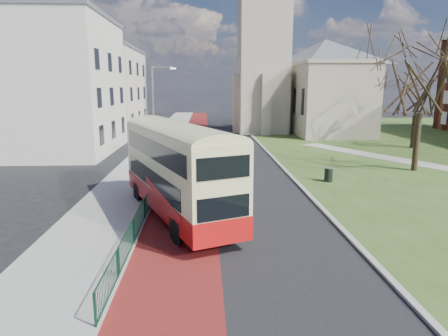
{
  "coord_description": "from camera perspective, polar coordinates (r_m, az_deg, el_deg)",
  "views": [
    {
      "loc": [
        -0.02,
        -17.64,
        6.37
      ],
      "look_at": [
        1.01,
        3.6,
        2.0
      ],
      "focal_mm": 32.0,
      "sensor_mm": 36.0,
      "label": 1
    }
  ],
  "objects": [
    {
      "name": "bus",
      "position": [
        19.48,
        -6.76,
        0.25
      ],
      "size": [
        6.39,
        10.87,
        4.49
      ],
      "rotation": [
        0.0,
        0.0,
        0.39
      ],
      "color": "#AC100F",
      "rests_on": "ground"
    },
    {
      "name": "streetlamp",
      "position": [
        35.95,
        -9.81,
        8.61
      ],
      "size": [
        2.13,
        0.18,
        8.0
      ],
      "color": "gray",
      "rests_on": "pavement_west"
    },
    {
      "name": "pavement_west",
      "position": [
        38.49,
        -10.18,
        1.99
      ],
      "size": [
        4.0,
        120.0,
        0.12
      ],
      "primitive_type": "cube",
      "color": "gray",
      "rests_on": "ground"
    },
    {
      "name": "litter_bin",
      "position": [
        27.81,
        14.7,
        -0.9
      ],
      "size": [
        0.77,
        0.77,
        0.97
      ],
      "rotation": [
        0.0,
        0.0,
        0.32
      ],
      "color": "black",
      "rests_on": "grass_green"
    },
    {
      "name": "ground",
      "position": [
        18.76,
        -2.58,
        -8.26
      ],
      "size": [
        160.0,
        160.0,
        0.0
      ],
      "primitive_type": "plane",
      "color": "black",
      "rests_on": "ground"
    },
    {
      "name": "winter_tree_far",
      "position": [
        45.83,
        25.96,
        10.17
      ],
      "size": [
        6.99,
        6.99,
        8.8
      ],
      "rotation": [
        0.0,
        0.0,
        -0.19
      ],
      "color": "black",
      "rests_on": "grass_green"
    },
    {
      "name": "winter_tree_near",
      "position": [
        33.27,
        26.68,
        12.94
      ],
      "size": [
        8.42,
        8.42,
        11.25
      ],
      "rotation": [
        0.0,
        0.0,
        -0.11
      ],
      "color": "#302518",
      "rests_on": "grass_green"
    },
    {
      "name": "kerb_east",
      "position": [
        40.6,
        5.93,
        2.62
      ],
      "size": [
        0.25,
        80.0,
        0.13
      ],
      "primitive_type": "cube",
      "color": "#999993",
      "rests_on": "ground"
    },
    {
      "name": "road_carriageway",
      "position": [
        38.21,
        -0.46,
        2.02
      ],
      "size": [
        9.0,
        120.0,
        0.01
      ],
      "primitive_type": "cube",
      "color": "black",
      "rests_on": "ground"
    },
    {
      "name": "bus_lane",
      "position": [
        38.19,
        -4.52,
        1.98
      ],
      "size": [
        3.4,
        120.0,
        0.01
      ],
      "primitive_type": "cube",
      "color": "#591414",
      "rests_on": "ground"
    },
    {
      "name": "street_block_near",
      "position": [
        42.03,
        -22.64,
        10.93
      ],
      "size": [
        10.3,
        14.3,
        13.0
      ],
      "color": "beige",
      "rests_on": "ground"
    },
    {
      "name": "pedestrian_railing",
      "position": [
        22.6,
        -10.15,
        -3.49
      ],
      "size": [
        0.07,
        24.0,
        1.12
      ],
      "color": "#0D3C25",
      "rests_on": "ground"
    },
    {
      "name": "gothic_church",
      "position": [
        57.45,
        10.41,
        18.19
      ],
      "size": [
        16.38,
        18.0,
        40.0
      ],
      "color": "gray",
      "rests_on": "ground"
    },
    {
      "name": "street_block_far",
      "position": [
        57.37,
        -17.18,
        10.5
      ],
      "size": [
        10.3,
        16.3,
        11.5
      ],
      "color": "beige",
      "rests_on": "ground"
    },
    {
      "name": "kerb_west",
      "position": [
        38.28,
        -7.21,
        2.04
      ],
      "size": [
        0.25,
        120.0,
        0.13
      ],
      "primitive_type": "cube",
      "color": "#999993",
      "rests_on": "ground"
    }
  ]
}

